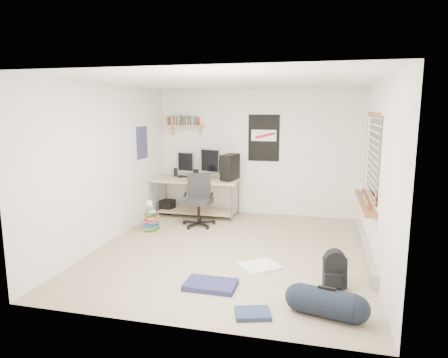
% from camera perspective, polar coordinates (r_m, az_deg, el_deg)
% --- Properties ---
extents(floor, '(4.00, 4.50, 0.01)m').
position_cam_1_polar(floor, '(6.18, 1.06, -10.13)').
color(floor, gray).
rests_on(floor, ground).
extents(ceiling, '(4.00, 4.50, 0.01)m').
position_cam_1_polar(ceiling, '(5.81, 1.15, 13.78)').
color(ceiling, white).
rests_on(ceiling, ground).
extents(back_wall, '(4.00, 0.01, 2.50)m').
position_cam_1_polar(back_wall, '(8.06, 4.63, 3.77)').
color(back_wall, silver).
rests_on(back_wall, ground).
extents(left_wall, '(0.01, 4.50, 2.50)m').
position_cam_1_polar(left_wall, '(6.60, -16.16, 2.01)').
color(left_wall, silver).
rests_on(left_wall, ground).
extents(right_wall, '(0.01, 4.50, 2.50)m').
position_cam_1_polar(right_wall, '(5.77, 20.91, 0.65)').
color(right_wall, silver).
rests_on(right_wall, ground).
extents(desk, '(1.75, 0.92, 0.77)m').
position_cam_1_polar(desk, '(7.99, -3.86, -2.71)').
color(desk, tan).
rests_on(desk, floor).
extents(monitor_left, '(0.38, 0.16, 0.41)m').
position_cam_1_polar(monitor_left, '(8.08, -5.50, 1.76)').
color(monitor_left, '#B2B2B7').
rests_on(monitor_left, desk).
extents(monitor_right, '(0.46, 0.23, 0.49)m').
position_cam_1_polar(monitor_right, '(7.92, -2.05, 1.93)').
color(monitor_right, '#9F9FA3').
rests_on(monitor_right, desk).
extents(pc_tower, '(0.31, 0.50, 0.49)m').
position_cam_1_polar(pc_tower, '(7.76, 0.88, 1.76)').
color(pc_tower, black).
rests_on(pc_tower, desk).
extents(keyboard, '(0.38, 0.16, 0.02)m').
position_cam_1_polar(keyboard, '(8.08, -5.24, 0.38)').
color(keyboard, black).
rests_on(keyboard, desk).
extents(speaker_left, '(0.10, 0.10, 0.16)m').
position_cam_1_polar(speaker_left, '(8.21, -6.90, 1.00)').
color(speaker_left, black).
rests_on(speaker_left, desk).
extents(speaker_right, '(0.12, 0.12, 0.20)m').
position_cam_1_polar(speaker_right, '(7.74, -4.05, 0.65)').
color(speaker_right, black).
rests_on(speaker_right, desk).
extents(office_chair, '(0.76, 0.76, 0.95)m').
position_cam_1_polar(office_chair, '(7.28, -3.66, -2.96)').
color(office_chair, '#252528').
rests_on(office_chair, floor).
extents(wall_shelf, '(0.80, 0.22, 0.24)m').
position_cam_1_polar(wall_shelf, '(8.27, -5.51, 7.59)').
color(wall_shelf, tan).
rests_on(wall_shelf, back_wall).
extents(poster_back_wall, '(0.62, 0.03, 0.92)m').
position_cam_1_polar(poster_back_wall, '(7.99, 5.70, 5.85)').
color(poster_back_wall, black).
rests_on(poster_back_wall, back_wall).
extents(poster_left_wall, '(0.02, 0.42, 0.60)m').
position_cam_1_polar(poster_left_wall, '(7.62, -11.63, 5.12)').
color(poster_left_wall, navy).
rests_on(poster_left_wall, left_wall).
extents(window, '(0.10, 1.50, 1.26)m').
position_cam_1_polar(window, '(6.04, 20.17, 2.99)').
color(window, brown).
rests_on(window, right_wall).
extents(baseboard_heater, '(0.08, 2.50, 0.18)m').
position_cam_1_polar(baseboard_heater, '(6.33, 19.46, -9.30)').
color(baseboard_heater, '#B7B2A8').
rests_on(baseboard_heater, floor).
extents(backpack, '(0.29, 0.25, 0.36)m').
position_cam_1_polar(backpack, '(5.06, 15.53, -12.72)').
color(backpack, black).
rests_on(backpack, floor).
extents(duffel_bag, '(0.36, 0.36, 0.59)m').
position_cam_1_polar(duffel_bag, '(4.44, 14.40, -16.88)').
color(duffel_bag, black).
rests_on(duffel_bag, floor).
extents(tshirt, '(0.64, 0.63, 0.04)m').
position_cam_1_polar(tshirt, '(5.54, 5.09, -12.35)').
color(tshirt, white).
rests_on(tshirt, floor).
extents(jeans_a, '(0.62, 0.40, 0.07)m').
position_cam_1_polar(jeans_a, '(4.97, -1.92, -14.90)').
color(jeans_a, '#23244F').
rests_on(jeans_a, floor).
extents(jeans_b, '(0.43, 0.36, 0.05)m').
position_cam_1_polar(jeans_b, '(4.39, 4.10, -18.60)').
color(jeans_b, navy).
rests_on(jeans_b, floor).
extents(book_stack, '(0.46, 0.39, 0.28)m').
position_cam_1_polar(book_stack, '(7.13, -10.29, -6.22)').
color(book_stack, brown).
rests_on(book_stack, floor).
extents(desk_lamp, '(0.16, 0.23, 0.22)m').
position_cam_1_polar(desk_lamp, '(7.04, -10.26, -4.48)').
color(desk_lamp, white).
rests_on(desk_lamp, book_stack).
extents(subwoofer, '(0.29, 0.29, 0.28)m').
position_cam_1_polar(subwoofer, '(8.28, -8.08, -3.94)').
color(subwoofer, black).
rests_on(subwoofer, floor).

